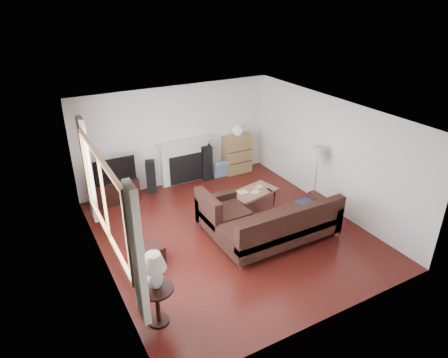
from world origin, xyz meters
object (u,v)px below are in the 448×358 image
tv_stand (115,191)px  floor_lamp (316,177)px  coffee_table (253,199)px  sectional_sofa (280,223)px  bookshelf (237,154)px  side_table (158,305)px

tv_stand → floor_lamp: bearing=-31.4°
coffee_table → floor_lamp: 1.49m
sectional_sofa → floor_lamp: size_ratio=1.79×
bookshelf → floor_lamp: 2.54m
tv_stand → floor_lamp: size_ratio=0.74×
tv_stand → floor_lamp: floor_lamp is taller
coffee_table → side_table: bearing=-156.2°
tv_stand → coffee_table: (2.67, -1.81, -0.06)m
bookshelf → side_table: bearing=-132.7°
bookshelf → side_table: bookshelf is taller
tv_stand → sectional_sofa: (2.40, -3.21, 0.15)m
tv_stand → floor_lamp: (3.94, -2.41, 0.46)m
bookshelf → coffee_table: size_ratio=0.96×
tv_stand → bookshelf: bookshelf is taller
sectional_sofa → floor_lamp: (1.54, 0.81, 0.30)m
tv_stand → coffee_table: bearing=-34.1°
sectional_sofa → side_table: sectional_sofa is taller
bookshelf → floor_lamp: bearing=-76.5°
bookshelf → sectional_sofa: bookshelf is taller
bookshelf → floor_lamp: size_ratio=0.72×
tv_stand → coffee_table: size_ratio=0.99×
sectional_sofa → side_table: (-2.83, -0.83, -0.10)m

